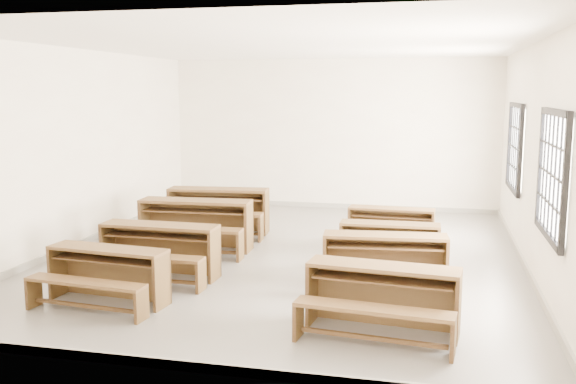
% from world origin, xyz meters
% --- Properties ---
extents(room, '(8.50, 8.50, 3.20)m').
position_xyz_m(room, '(0.09, 0.00, 2.14)').
color(room, slate).
rests_on(room, ground).
extents(desk_set_0, '(1.56, 0.92, 0.67)m').
position_xyz_m(desk_set_0, '(-1.62, -2.66, 0.39)').
color(desk_set_0, brown).
rests_on(desk_set_0, ground).
extents(desk_set_1, '(1.64, 0.88, 0.73)m').
position_xyz_m(desk_set_1, '(-1.46, -1.53, 0.43)').
color(desk_set_1, brown).
rests_on(desk_set_1, ground).
extents(desk_set_2, '(1.83, 1.01, 0.81)m').
position_xyz_m(desk_set_2, '(-1.54, 0.03, 0.47)').
color(desk_set_2, brown).
rests_on(desk_set_2, ground).
extents(desk_set_3, '(1.86, 1.08, 0.80)m').
position_xyz_m(desk_set_3, '(-1.59, 1.29, 0.47)').
color(desk_set_3, brown).
rests_on(desk_set_3, ground).
extents(desk_set_4, '(1.68, 0.99, 0.72)m').
position_xyz_m(desk_set_4, '(1.67, -2.88, 0.42)').
color(desk_set_4, brown).
rests_on(desk_set_4, ground).
extents(desk_set_5, '(1.65, 0.96, 0.71)m').
position_xyz_m(desk_set_5, '(1.59, -1.36, 0.41)').
color(desk_set_5, brown).
rests_on(desk_set_5, ground).
extents(desk_set_6, '(1.44, 0.77, 0.64)m').
position_xyz_m(desk_set_6, '(1.57, -0.30, 0.37)').
color(desk_set_6, brown).
rests_on(desk_set_6, ground).
extents(desk_set_7, '(1.43, 0.80, 0.63)m').
position_xyz_m(desk_set_7, '(1.50, 1.01, 0.37)').
color(desk_set_7, brown).
rests_on(desk_set_7, ground).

